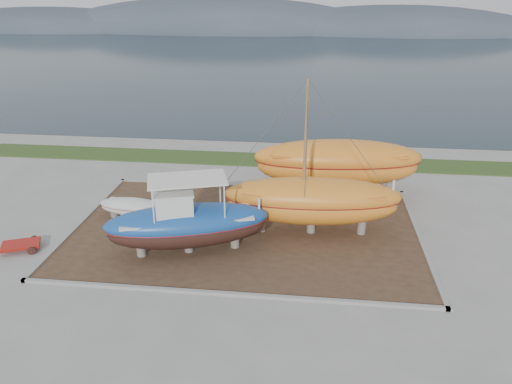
# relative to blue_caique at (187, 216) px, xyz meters

# --- Properties ---
(ground) EXTENTS (140.00, 140.00, 0.00)m
(ground) POSITION_rel_blue_caique_xyz_m (2.44, -1.36, -1.97)
(ground) COLOR gray
(ground) RESTS_ON ground
(dirt_patch) EXTENTS (18.00, 12.00, 0.06)m
(dirt_patch) POSITION_rel_blue_caique_xyz_m (2.44, 2.64, -1.94)
(dirt_patch) COLOR #422D1E
(dirt_patch) RESTS_ON ground
(curb_frame) EXTENTS (18.60, 12.60, 0.15)m
(curb_frame) POSITION_rel_blue_caique_xyz_m (2.44, 2.64, -1.89)
(curb_frame) COLOR gray
(curb_frame) RESTS_ON ground
(grass_strip) EXTENTS (44.00, 3.00, 0.08)m
(grass_strip) POSITION_rel_blue_caique_xyz_m (2.44, 14.14, -1.93)
(grass_strip) COLOR #284219
(grass_strip) RESTS_ON ground
(sea) EXTENTS (260.00, 100.00, 0.04)m
(sea) POSITION_rel_blue_caique_xyz_m (2.44, 68.64, -1.97)
(sea) COLOR #182831
(sea) RESTS_ON ground
(mountain_ridge) EXTENTS (200.00, 36.00, 20.00)m
(mountain_ridge) POSITION_rel_blue_caique_xyz_m (2.44, 123.64, -1.97)
(mountain_ridge) COLOR #333D49
(mountain_ridge) RESTS_ON ground
(blue_caique) EXTENTS (8.30, 4.73, 3.81)m
(blue_caique) POSITION_rel_blue_caique_xyz_m (0.00, 0.00, 0.00)
(blue_caique) COLOR #194B9C
(blue_caique) RESTS_ON dirt_patch
(white_dinghy) EXTENTS (3.75, 1.63, 1.10)m
(white_dinghy) POSITION_rel_blue_caique_xyz_m (-4.07, 3.33, -1.36)
(white_dinghy) COLOR silver
(white_dinghy) RESTS_ON dirt_patch
(orange_sailboat) EXTENTS (9.29, 3.20, 8.04)m
(orange_sailboat) POSITION_rel_blue_caique_xyz_m (5.93, 2.75, 2.11)
(orange_sailboat) COLOR orange
(orange_sailboat) RESTS_ON dirt_patch
(orange_bare_hull) EXTENTS (10.49, 4.02, 3.36)m
(orange_bare_hull) POSITION_rel_blue_caique_xyz_m (7.40, 8.20, -0.23)
(orange_bare_hull) COLOR orange
(orange_bare_hull) RESTS_ON dirt_patch
(red_trailer) EXTENTS (2.97, 2.28, 0.38)m
(red_trailer) POSITION_rel_blue_caique_xyz_m (-8.32, -0.77, -1.78)
(red_trailer) COLOR #B01C13
(red_trailer) RESTS_ON ground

